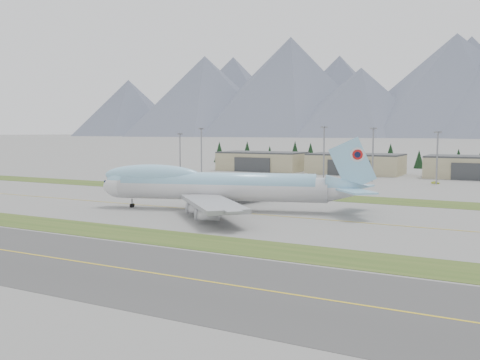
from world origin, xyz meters
The scene contains 14 objects.
ground centered at (0.00, 0.00, 0.00)m, with size 7000.00×7000.00×0.00m, color slate.
grass_strip_near centered at (0.00, -38.00, 0.00)m, with size 400.00×14.00×0.08m, color #334D1B.
grass_strip_far centered at (0.00, 45.00, 0.00)m, with size 400.00×18.00×0.08m, color #334D1B.
asphalt_taxiway centered at (0.00, -62.00, 0.00)m, with size 400.00×32.00×0.04m, color #3B3B3B.
taxiway_line_main centered at (0.00, 0.00, 0.00)m, with size 400.00×0.40×0.02m, color gold.
taxiway_line_near centered at (0.00, -62.00, 0.00)m, with size 400.00×0.40×0.02m, color gold.
boeing_747_freighter centered at (-12.97, 2.15, 6.93)m, with size 79.66×66.07×21.02m.
hangar_left centered at (-70.00, 149.90, 5.39)m, with size 48.00×26.60×10.80m.
hangar_center centered at (-15.00, 149.90, 5.39)m, with size 48.00×26.60×10.80m.
hangar_right centered at (45.00, 149.90, 5.39)m, with size 48.00×26.60×10.80m.
floodlight_masts centered at (-12.13, 111.31, 16.36)m, with size 201.70×6.02×24.82m.
service_vehicle_a centered at (-34.99, 128.45, 0.00)m, with size 1.53×3.78×1.29m, color silver.
service_vehicle_b centered at (30.68, 112.15, 0.00)m, with size 1.22×3.48×1.15m, color #A5B82E.
conifer_belt centered at (-19.35, 211.81, 6.96)m, with size 269.90×15.13×16.13m.
Camera 1 is at (63.84, -128.51, 22.27)m, focal length 40.00 mm.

